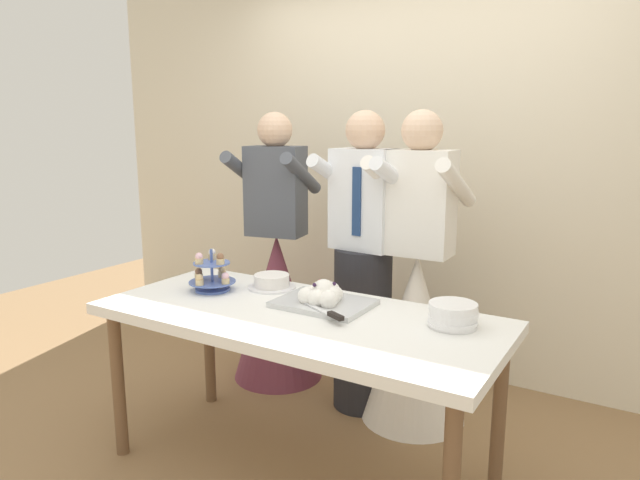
% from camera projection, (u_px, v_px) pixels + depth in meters
% --- Properties ---
extents(ground_plane, '(8.00, 8.00, 0.00)m').
position_uv_depth(ground_plane, '(298.00, 471.00, 2.65)').
color(ground_plane, olive).
extents(rear_wall, '(5.20, 0.10, 2.90)m').
position_uv_depth(rear_wall, '(425.00, 146.00, 3.61)').
color(rear_wall, beige).
rests_on(rear_wall, ground_plane).
extents(dessert_table, '(1.80, 0.80, 0.78)m').
position_uv_depth(dessert_table, '(297.00, 328.00, 2.52)').
color(dessert_table, white).
rests_on(dessert_table, ground_plane).
extents(cupcake_stand, '(0.23, 0.23, 0.21)m').
position_uv_depth(cupcake_stand, '(212.00, 275.00, 2.81)').
color(cupcake_stand, '#4C66B2').
rests_on(cupcake_stand, dessert_table).
extents(main_cake_tray, '(0.42, 0.37, 0.12)m').
position_uv_depth(main_cake_tray, '(323.00, 297.00, 2.58)').
color(main_cake_tray, silver).
rests_on(main_cake_tray, dessert_table).
extents(plate_stack, '(0.20, 0.20, 0.10)m').
position_uv_depth(plate_stack, '(453.00, 315.00, 2.31)').
color(plate_stack, white).
rests_on(plate_stack, dessert_table).
extents(round_cake, '(0.24, 0.24, 0.07)m').
position_uv_depth(round_cake, '(272.00, 282.00, 2.87)').
color(round_cake, white).
rests_on(round_cake, dessert_table).
extents(person_groom, '(0.50, 0.52, 1.66)m').
position_uv_depth(person_groom, '(363.00, 279.00, 3.14)').
color(person_groom, '#232328').
rests_on(person_groom, ground_plane).
extents(person_bride, '(0.56, 0.56, 1.66)m').
position_uv_depth(person_bride, '(416.00, 316.00, 3.03)').
color(person_bride, white).
rests_on(person_bride, ground_plane).
extents(person_guest, '(0.57, 0.56, 1.66)m').
position_uv_depth(person_guest, '(277.00, 288.00, 3.56)').
color(person_guest, brown).
rests_on(person_guest, ground_plane).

